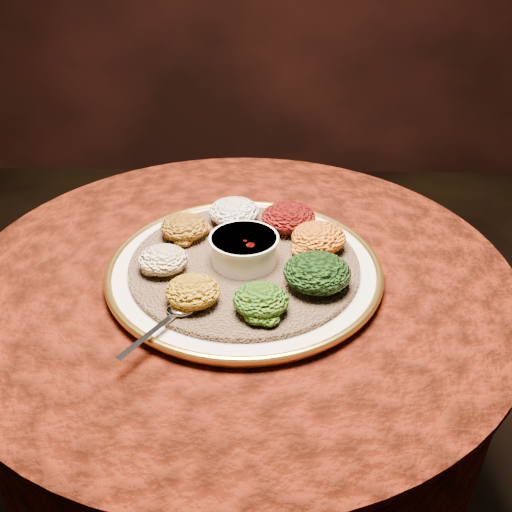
{
  "coord_description": "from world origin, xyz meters",
  "views": [
    {
      "loc": [
        0.05,
        -0.82,
        1.3
      ],
      "look_at": [
        0.03,
        0.0,
        0.76
      ],
      "focal_mm": 40.0,
      "sensor_mm": 36.0,
      "label": 1
    }
  ],
  "objects": [
    {
      "name": "table",
      "position": [
        0.0,
        0.0,
        0.55
      ],
      "size": [
        0.96,
        0.96,
        0.73
      ],
      "color": "black",
      "rests_on": "ground"
    },
    {
      "name": "platter",
      "position": [
        0.01,
        -0.02,
        0.75
      ],
      "size": [
        0.48,
        0.48,
        0.02
      ],
      "rotation": [
        0.0,
        0.0,
        -0.08
      ],
      "color": "beige",
      "rests_on": "table"
    },
    {
      "name": "injera",
      "position": [
        0.01,
        -0.02,
        0.76
      ],
      "size": [
        0.51,
        0.51,
        0.01
      ],
      "primitive_type": "cylinder",
      "rotation": [
        0.0,
        0.0,
        -0.42
      ],
      "color": "#876243",
      "rests_on": "platter"
    },
    {
      "name": "stew_bowl",
      "position": [
        0.01,
        -0.02,
        0.79
      ],
      "size": [
        0.12,
        0.12,
        0.05
      ],
      "color": "white",
      "rests_on": "injera"
    },
    {
      "name": "spoon",
      "position": [
        -0.08,
        -0.17,
        0.77
      ],
      "size": [
        0.1,
        0.13,
        0.01
      ],
      "rotation": [
        0.0,
        0.0,
        -2.14
      ],
      "color": "silver",
      "rests_on": "injera"
    },
    {
      "name": "portion_ayib",
      "position": [
        -0.01,
        0.11,
        0.78
      ],
      "size": [
        0.09,
        0.09,
        0.05
      ],
      "primitive_type": "ellipsoid",
      "color": "white",
      "rests_on": "injera"
    },
    {
      "name": "portion_kitfo",
      "position": [
        0.09,
        0.09,
        0.79
      ],
      "size": [
        0.1,
        0.09,
        0.05
      ],
      "primitive_type": "ellipsoid",
      "color": "black",
      "rests_on": "injera"
    },
    {
      "name": "portion_tikil",
      "position": [
        0.14,
        0.02,
        0.78
      ],
      "size": [
        0.09,
        0.09,
        0.05
      ],
      "primitive_type": "ellipsoid",
      "color": "#BF890F",
      "rests_on": "injera"
    },
    {
      "name": "portion_gomen",
      "position": [
        0.13,
        -0.09,
        0.79
      ],
      "size": [
        0.11,
        0.1,
        0.05
      ],
      "primitive_type": "ellipsoid",
      "color": "black",
      "rests_on": "injera"
    },
    {
      "name": "portion_mixveg",
      "position": [
        0.04,
        -0.15,
        0.78
      ],
      "size": [
        0.08,
        0.08,
        0.04
      ],
      "primitive_type": "ellipsoid",
      "color": "#983609",
      "rests_on": "injera"
    },
    {
      "name": "portion_kik",
      "position": [
        -0.06,
        -0.13,
        0.78
      ],
      "size": [
        0.08,
        0.08,
        0.04
      ],
      "primitive_type": "ellipsoid",
      "color": "#B2740F",
      "rests_on": "injera"
    },
    {
      "name": "portion_timatim",
      "position": [
        -0.12,
        -0.05,
        0.78
      ],
      "size": [
        0.08,
        0.08,
        0.04
      ],
      "primitive_type": "ellipsoid",
      "color": "maroon",
      "rests_on": "injera"
    },
    {
      "name": "portion_shiro",
      "position": [
        -0.1,
        0.06,
        0.78
      ],
      "size": [
        0.09,
        0.08,
        0.04
      ],
      "primitive_type": "ellipsoid",
      "color": "#935411",
      "rests_on": "injera"
    }
  ]
}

